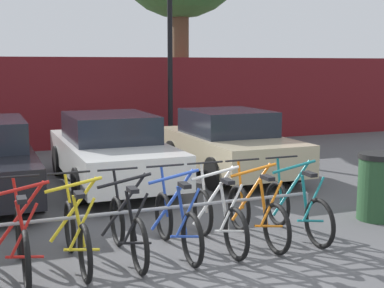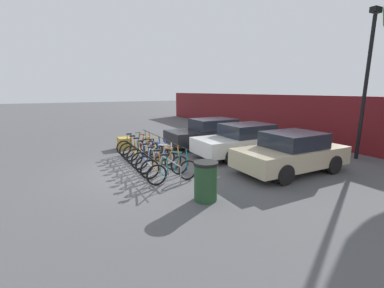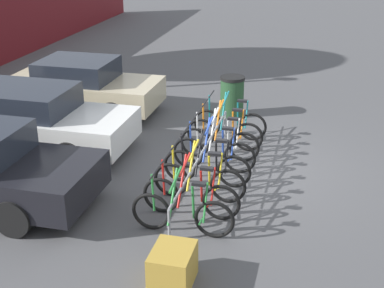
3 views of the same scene
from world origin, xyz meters
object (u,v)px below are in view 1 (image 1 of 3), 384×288
Objects in this scene: bicycle_black at (127,229)px; bicycle_white at (218,219)px; bicycle_red at (22,241)px; bicycle_teal at (297,209)px; trash_bin at (378,186)px; lamp_post at (170,30)px; bicycle_blue at (177,223)px; bicycle_yellow at (77,235)px; car_white at (111,150)px; car_beige at (229,143)px; bike_rack at (148,214)px; bicycle_orange at (257,214)px.

bicycle_black is 1.00× the size of bicycle_white.
bicycle_teal is at bearing -2.90° from bicycle_red.
bicycle_white is (2.44, 0.00, 0.00)m from bicycle_red.
bicycle_black and bicycle_white have the same top height.
bicycle_black is 1.22m from bicycle_white.
bicycle_red is at bearing -177.43° from trash_bin.
lamp_post is (3.36, 7.97, 2.91)m from bicycle_black.
bicycle_black and bicycle_blue have the same top height.
bicycle_yellow is 9.37m from lamp_post.
bicycle_blue is 3.37m from trash_bin.
trash_bin is at bearing -50.30° from car_white.
car_white is 2.55m from car_beige.
bicycle_blue is at bearing -91.68° from car_white.
lamp_post is at bearing 55.98° from car_white.
car_white is 1.11× the size of car_beige.
bike_rack is 0.38m from bicycle_blue.
bicycle_blue and bicycle_teal have the same top height.
bicycle_yellow is (0.61, 0.00, 0.00)m from bicycle_red.
bicycle_black reaches higher than bike_rack.
bicycle_red is 1.23m from bicycle_black.
car_white is (-1.02, 4.13, 0.31)m from bicycle_orange.
car_beige reaches higher than bicycle_white.
bike_rack is 4.61× the size of trash_bin.
bicycle_yellow is at bearing -133.83° from car_beige.
lamp_post reaches higher than bicycle_teal.
bicycle_teal is (3.64, 0.00, 0.00)m from bicycle_red.
lamp_post reaches higher than bicycle_black.
bicycle_yellow is at bearing 179.42° from bicycle_teal.
bike_rack is at bearing -127.31° from car_beige.
bicycle_teal is at bearing -102.41° from car_beige.
bicycle_orange is 4.27m from car_white.
bicycle_red is at bearing 179.42° from bicycle_teal.
bicycle_white is at bearing -2.90° from bicycle_red.
lamp_post reaches higher than car_beige.
car_beige is (3.31, 4.09, 0.31)m from bicycle_black.
car_white is at bearing 61.36° from bicycle_red.
bicycle_red is 1.00× the size of bicycle_teal.
bicycle_blue is 1.14m from bicycle_orange.
car_beige reaches higher than bicycle_yellow.
bicycle_blue is at bearing -0.04° from bicycle_black.
bike_rack is at bearing -178.66° from trash_bin.
car_beige is (0.90, 4.09, 0.31)m from bicycle_teal.
bicycle_white is 1.00× the size of bicycle_teal.
car_beige is at bearing -90.62° from lamp_post.
bicycle_red is 1.66× the size of trash_bin.
bicycle_red is 4.60m from car_white.
bicycle_yellow is 3.03m from bicycle_teal.
bicycle_yellow is 1.00× the size of bicycle_white.
car_white reaches higher than bicycle_yellow.
lamp_post reaches higher than bicycle_blue.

